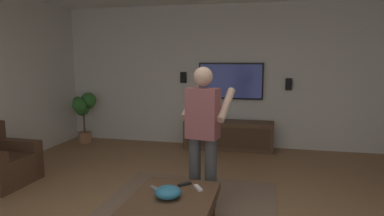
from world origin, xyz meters
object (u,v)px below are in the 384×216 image
(media_console, at_px, (228,135))
(remote_white, at_px, (198,188))
(remote_black, at_px, (185,184))
(person_standing, at_px, (203,128))
(remote_grey, at_px, (155,189))
(vase_round, at_px, (212,115))
(coffee_table, at_px, (173,207))
(potted_plant_tall, at_px, (84,109))
(bowl, at_px, (168,192))
(wall_speaker_left, at_px, (289,84))
(wall_speaker_right, at_px, (183,77))
(tv, at_px, (231,81))

(media_console, bearing_deg, remote_white, 0.98)
(media_console, distance_m, remote_black, 3.05)
(remote_white, bearing_deg, person_standing, 152.77)
(remote_grey, relative_size, vase_round, 0.68)
(coffee_table, relative_size, remote_black, 6.67)
(potted_plant_tall, bearing_deg, remote_black, -135.19)
(bowl, bearing_deg, wall_speaker_left, -19.21)
(potted_plant_tall, distance_m, vase_round, 2.66)
(wall_speaker_right, bearing_deg, remote_grey, -170.48)
(coffee_table, distance_m, remote_white, 0.34)
(remote_black, xyz_separation_m, vase_round, (3.07, 0.21, 0.25))
(remote_black, bearing_deg, media_console, 42.03)
(coffee_table, distance_m, wall_speaker_right, 3.86)
(potted_plant_tall, relative_size, remote_black, 6.94)
(tv, height_order, wall_speaker_left, tv)
(tv, relative_size, wall_speaker_right, 5.72)
(coffee_table, bearing_deg, remote_white, -39.17)
(vase_round, bearing_deg, wall_speaker_right, 69.59)
(media_console, bearing_deg, wall_speaker_right, -104.85)
(wall_speaker_right, bearing_deg, remote_black, -165.55)
(coffee_table, height_order, media_console, media_console)
(person_standing, relative_size, remote_white, 10.93)
(bowl, bearing_deg, remote_grey, 48.70)
(coffee_table, distance_m, media_console, 3.37)
(person_standing, bearing_deg, tv, 10.49)
(coffee_table, bearing_deg, wall_speaker_right, 12.59)
(remote_white, relative_size, remote_black, 1.00)
(coffee_table, height_order, bowl, bowl)
(tv, bearing_deg, remote_black, -1.86)
(tv, distance_m, remote_black, 3.41)
(remote_white, xyz_separation_m, vase_round, (3.14, 0.37, 0.25))
(tv, relative_size, wall_speaker_left, 5.72)
(person_standing, xyz_separation_m, vase_round, (2.63, 0.33, -0.27))
(wall_speaker_right, bearing_deg, vase_round, -110.41)
(wall_speaker_left, bearing_deg, remote_black, 160.00)
(vase_round, distance_m, wall_speaker_left, 1.56)
(tv, distance_m, potted_plant_tall, 3.06)
(remote_black, bearing_deg, remote_white, -70.45)
(media_console, relative_size, tv, 1.35)
(bowl, distance_m, wall_speaker_left, 3.96)
(remote_white, height_order, remote_black, same)
(potted_plant_tall, height_order, vase_round, potted_plant_tall)
(remote_black, bearing_deg, bowl, -147.58)
(person_standing, bearing_deg, bowl, 176.98)
(media_console, height_order, person_standing, person_standing)
(media_console, height_order, wall_speaker_left, wall_speaker_left)
(coffee_table, distance_m, remote_grey, 0.28)
(potted_plant_tall, xyz_separation_m, wall_speaker_left, (0.41, -4.07, 0.55))
(remote_white, distance_m, remote_grey, 0.44)
(media_console, xyz_separation_m, bowl, (-3.41, 0.18, 0.18))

